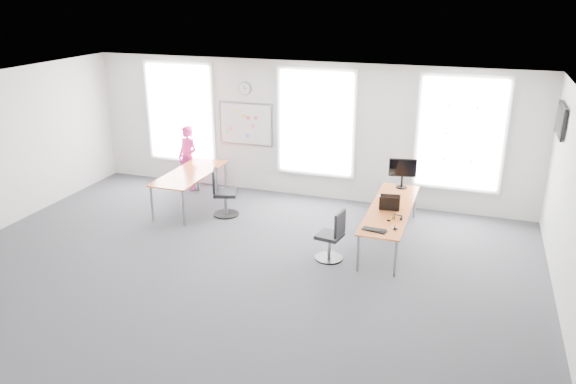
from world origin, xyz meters
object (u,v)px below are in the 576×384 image
at_px(person, 188,158).
at_px(keyboard, 374,230).
at_px(desk_left, 190,175).
at_px(chair_right, 332,238).
at_px(monitor, 403,171).
at_px(chair_left, 223,195).
at_px(headphones, 397,217).
at_px(desk_right, 390,210).

xyz_separation_m(person, keyboard, (4.83, -2.54, -0.07)).
xyz_separation_m(desk_left, person, (-0.59, 1.00, 0.05)).
relative_size(desk_left, chair_right, 2.29).
xyz_separation_m(desk_left, keyboard, (4.23, -1.54, -0.02)).
bearing_deg(keyboard, monitor, 99.63).
distance_m(chair_right, chair_left, 2.93).
distance_m(desk_left, headphones, 4.62).
height_order(desk_right, keyboard, keyboard).
distance_m(person, monitor, 4.96).
distance_m(desk_left, keyboard, 4.51).
xyz_separation_m(person, headphones, (5.11, -1.95, -0.04)).
bearing_deg(person, chair_right, -13.05).
relative_size(keyboard, monitor, 0.68).
bearing_deg(desk_left, chair_left, -15.94).
relative_size(desk_left, person, 1.39).
distance_m(desk_left, monitor, 4.43).
bearing_deg(desk_left, monitor, 9.51).
distance_m(desk_left, chair_right, 3.83).
height_order(chair_left, headphones, chair_left).
bearing_deg(chair_left, person, 30.68).
bearing_deg(monitor, headphones, -93.94).
xyz_separation_m(headphones, monitor, (-0.17, 1.68, 0.32)).
bearing_deg(chair_left, keyboard, -129.68).
height_order(desk_left, headphones, headphones).
bearing_deg(headphones, chair_left, 176.30).
xyz_separation_m(desk_right, person, (-4.91, 1.43, 0.12)).
relative_size(chair_right, chair_left, 0.92).
bearing_deg(headphones, monitor, 102.91).
relative_size(desk_left, headphones, 12.53).
height_order(chair_right, monitor, monitor).
bearing_deg(chair_left, monitor, -93.05).
bearing_deg(keyboard, desk_left, 172.59).
height_order(desk_left, chair_left, chair_left).
xyz_separation_m(chair_right, headphones, (1.01, 0.54, 0.31)).
bearing_deg(chair_right, desk_left, -103.58).
xyz_separation_m(person, monitor, (4.94, -0.27, 0.28)).
bearing_deg(person, headphones, -2.65).
height_order(desk_right, chair_left, chair_left).
bearing_deg(keyboard, person, 164.80).
distance_m(desk_right, monitor, 1.23).
bearing_deg(desk_right, headphones, -69.43).
distance_m(person, headphones, 5.47).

